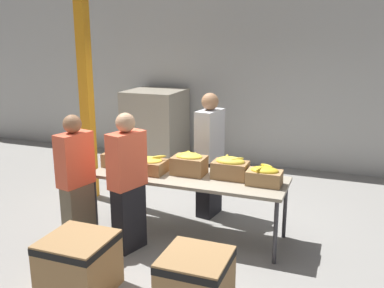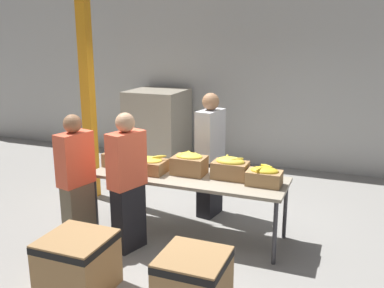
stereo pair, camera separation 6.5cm
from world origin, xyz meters
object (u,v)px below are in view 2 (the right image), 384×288
banana_box_1 (149,165)px  volunteer_1 (77,181)px  sorting_table (189,180)px  volunteer_2 (210,156)px  banana_box_2 (189,163)px  volunteer_0 (127,183)px  donation_bin_0 (78,262)px  donation_bin_1 (193,285)px  banana_box_3 (230,168)px  banana_box_0 (121,157)px  support_pillar (86,72)px  pallet_stack_0 (158,128)px  banana_box_4 (264,176)px

banana_box_1 → volunteer_1: size_ratio=0.27×
sorting_table → volunteer_2: size_ratio=1.40×
banana_box_2 → volunteer_0: size_ratio=0.25×
sorting_table → banana_box_1: size_ratio=5.68×
banana_box_1 → volunteer_0: 0.55m
donation_bin_0 → donation_bin_1: bearing=-0.0°
volunteer_2 → banana_box_3: bearing=46.5°
banana_box_0 → donation_bin_1: banana_box_0 is taller
volunteer_1 → donation_bin_1: 2.11m
banana_box_1 → volunteer_2: (0.57, 0.78, -0.03)m
banana_box_0 → volunteer_1: size_ratio=0.27×
support_pillar → pallet_stack_0: 2.40m
sorting_table → volunteer_1: volunteer_1 is taller
donation_bin_0 → banana_box_2: bearing=71.5°
pallet_stack_0 → volunteer_0: bearing=-69.9°
banana_box_0 → volunteer_1: 0.78m
banana_box_1 → banana_box_3: 1.06m
donation_bin_0 → pallet_stack_0: (-1.19, 4.34, 0.41)m
volunteer_1 → volunteer_2: bearing=-27.1°
banana_box_0 → support_pillar: bearing=144.2°
support_pillar → volunteer_2: bearing=-0.2°
pallet_stack_0 → donation_bin_1: bearing=-60.6°
volunteer_0 → banana_box_3: bearing=-38.9°
banana_box_0 → pallet_stack_0: pallet_stack_0 is taller
volunteer_2 → donation_bin_0: (-0.61, -2.30, -0.56)m
banana_box_1 → donation_bin_1: banana_box_1 is taller
sorting_table → donation_bin_1: size_ratio=3.82×
volunteer_1 → volunteer_2: 1.88m
sorting_table → donation_bin_0: bearing=-109.8°
pallet_stack_0 → sorting_table: bearing=-57.3°
banana_box_4 → donation_bin_0: banana_box_4 is taller
banana_box_2 → banana_box_4: bearing=-3.7°
sorting_table → volunteer_0: bearing=-131.3°
sorting_table → banana_box_0: 1.03m
banana_box_0 → volunteer_0: bearing=-53.9°
banana_box_4 → volunteer_1: volunteer_1 is taller
banana_box_1 → banana_box_2: 0.53m
pallet_stack_0 → banana_box_1: bearing=-66.3°
banana_box_3 → support_pillar: support_pillar is taller
volunteer_1 → support_pillar: bearing=41.7°
banana_box_3 → banana_box_4: size_ratio=1.07×
banana_box_3 → support_pillar: 2.75m
banana_box_1 → volunteer_0: volunteer_0 is taller
volunteer_1 → volunteer_2: (1.22, 1.43, 0.07)m
banana_box_2 → donation_bin_1: banana_box_2 is taller
banana_box_1 → volunteer_0: (-0.01, -0.54, -0.08)m
banana_box_1 → banana_box_4: 1.49m
banana_box_1 → donation_bin_1: 2.02m
donation_bin_1 → pallet_stack_0: bearing=119.4°
banana_box_2 → volunteer_1: volunteer_1 is taller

